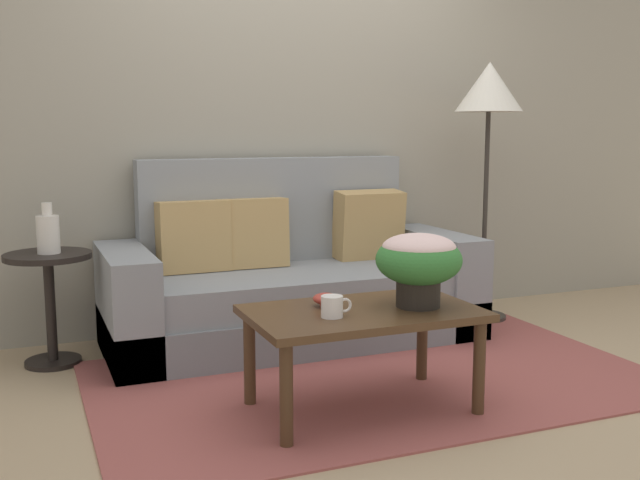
# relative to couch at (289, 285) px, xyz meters

# --- Properties ---
(ground_plane) EXTENTS (14.00, 14.00, 0.00)m
(ground_plane) POSITION_rel_couch_xyz_m (0.14, -0.89, -0.32)
(ground_plane) COLOR tan
(wall_back) EXTENTS (6.40, 0.12, 2.89)m
(wall_back) POSITION_rel_couch_xyz_m (0.14, 0.46, 1.12)
(wall_back) COLOR gray
(wall_back) RESTS_ON ground
(area_rug) EXTENTS (2.71, 1.63, 0.01)m
(area_rug) POSITION_rel_couch_xyz_m (0.14, -0.84, -0.31)
(area_rug) COLOR #994C47
(area_rug) RESTS_ON ground
(couch) EXTENTS (2.10, 0.85, 1.04)m
(couch) POSITION_rel_couch_xyz_m (0.00, 0.00, 0.00)
(couch) COLOR slate
(couch) RESTS_ON ground
(coffee_table) EXTENTS (0.98, 0.59, 0.45)m
(coffee_table) POSITION_rel_couch_xyz_m (-0.09, -1.17, 0.07)
(coffee_table) COLOR #442D1B
(coffee_table) RESTS_ON ground
(side_table) EXTENTS (0.44, 0.44, 0.59)m
(side_table) POSITION_rel_couch_xyz_m (-1.30, 0.02, 0.09)
(side_table) COLOR black
(side_table) RESTS_ON ground
(floor_lamp) EXTENTS (0.42, 0.42, 1.62)m
(floor_lamp) POSITION_rel_couch_xyz_m (1.30, -0.04, 1.06)
(floor_lamp) COLOR #2D2823
(floor_lamp) RESTS_ON ground
(potted_plant) EXTENTS (0.37, 0.37, 0.32)m
(potted_plant) POSITION_rel_couch_xyz_m (0.15, -1.22, 0.34)
(potted_plant) COLOR black
(potted_plant) RESTS_ON coffee_table
(coffee_mug) EXTENTS (0.13, 0.09, 0.09)m
(coffee_mug) POSITION_rel_couch_xyz_m (-0.26, -1.24, 0.18)
(coffee_mug) COLOR white
(coffee_mug) RESTS_ON coffee_table
(snack_bowl) EXTENTS (0.11, 0.11, 0.06)m
(snack_bowl) POSITION_rel_couch_xyz_m (-0.22, -1.06, 0.17)
(snack_bowl) COLOR #B2382D
(snack_bowl) RESTS_ON coffee_table
(table_vase) EXTENTS (0.11, 0.11, 0.26)m
(table_vase) POSITION_rel_couch_xyz_m (-1.30, 0.01, 0.37)
(table_vase) COLOR silver
(table_vase) RESTS_ON side_table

